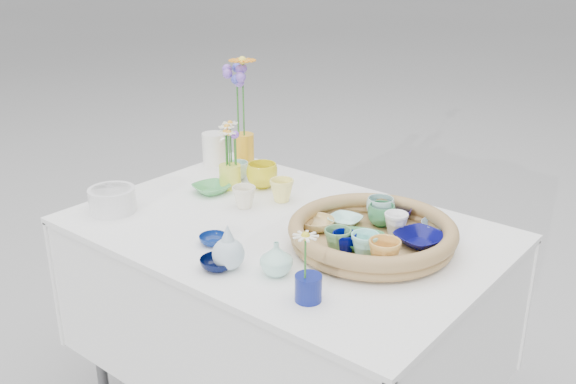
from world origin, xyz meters
The scene contains 32 objects.
wicker_tray centered at (0.28, 0.05, 0.80)m, with size 0.47×0.47×0.08m, color #9C6E40, non-canonical shape.
tray_ceramic_0 centered at (0.24, 0.21, 0.80)m, with size 0.13×0.13×0.04m, color #100A54.
tray_ceramic_1 centered at (0.40, 0.11, 0.80)m, with size 0.13×0.13×0.03m, color #04054E.
tray_ceramic_2 centered at (0.39, -0.07, 0.82)m, with size 0.08×0.08×0.08m, color gold.
tray_ceramic_3 centered at (0.28, -0.01, 0.80)m, with size 0.13×0.13×0.03m, color #39904D.
tray_ceramic_4 centered at (0.25, -0.07, 0.82)m, with size 0.07×0.07×0.07m, color #5C965F.
tray_ceramic_5 centered at (0.16, 0.10, 0.79)m, with size 0.10×0.10×0.02m, color #A6E3D8.
tray_ceramic_6 centered at (0.22, 0.20, 0.82)m, with size 0.09×0.09×0.07m, color #9DCDC6.
tray_ceramic_7 centered at (0.31, 0.13, 0.82)m, with size 0.07×0.07×0.06m, color white.
tray_ceramic_8 centered at (0.39, 0.22, 0.80)m, with size 0.09×0.09×0.03m, color #8CB3DA.
tray_ceramic_9 centered at (0.26, -0.07, 0.81)m, with size 0.07×0.07×0.06m, color #00045A.
tray_ceramic_10 centered at (0.11, 0.01, 0.80)m, with size 0.10×0.10×0.03m, color #D4B670.
tray_ceramic_11 centered at (0.32, -0.05, 0.82)m, with size 0.08×0.08×0.07m, color #93EFE8.
tray_ceramic_12 centered at (0.24, 0.16, 0.82)m, with size 0.08×0.08×0.06m, color #378650.
loose_ceramic_0 centered at (-0.27, 0.21, 0.81)m, with size 0.11×0.11×0.09m, color yellow.
loose_ceramic_1 centered at (-0.13, 0.15, 0.80)m, with size 0.08×0.08×0.08m, color #FFF279.
loose_ceramic_2 centered at (-0.37, 0.06, 0.78)m, with size 0.12×0.12×0.03m, color #4BA75B.
loose_ceramic_3 centered at (-0.19, 0.03, 0.80)m, with size 0.08×0.08×0.07m, color white.
loose_ceramic_4 centered at (-0.08, -0.22, 0.78)m, with size 0.08×0.08×0.03m, color navy.
loose_ceramic_5 centered at (-0.39, 0.22, 0.80)m, with size 0.08×0.08×0.06m, color silver.
loose_ceramic_6 centered at (0.04, -0.32, 0.78)m, with size 0.09×0.09×0.03m, color black.
fluted_bowl centered at (-0.50, -0.25, 0.80)m, with size 0.15×0.15×0.08m, color white, non-canonical shape.
bud_vase_paleblue centered at (0.06, -0.30, 0.83)m, with size 0.09×0.09×0.13m, color #AEC5D2, non-canonical shape.
bud_vase_seafoam centered at (0.17, -0.24, 0.81)m, with size 0.09×0.09×0.09m, color #ACE6D2.
bud_vase_cobalt centered at (0.32, -0.29, 0.80)m, with size 0.07×0.07×0.07m, color navy.
single_daisy centered at (0.32, -0.31, 0.89)m, with size 0.07×0.07×0.13m, color white, non-canonical shape.
tall_vase_yellow centered at (-0.44, 0.30, 0.84)m, with size 0.08×0.08×0.14m, color #F3A81E.
gerbera centered at (-0.42, 0.29, 1.04)m, with size 0.11×0.11×0.29m, color orange, non-canonical shape.
hydrangea centered at (-0.45, 0.28, 1.02)m, with size 0.09×0.09×0.30m, color #7E53CB, non-canonical shape.
white_pitcher centered at (-0.58, 0.28, 0.83)m, with size 0.13×0.09×0.12m, color white, non-canonical shape.
daisy_cup centered at (-0.35, 0.14, 0.81)m, with size 0.08×0.08×0.08m, color #E0E545.
daisy_posy centered at (-0.36, 0.15, 0.93)m, with size 0.08×0.08×0.17m, color white, non-canonical shape.
Camera 1 is at (1.12, -1.36, 1.57)m, focal length 40.00 mm.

